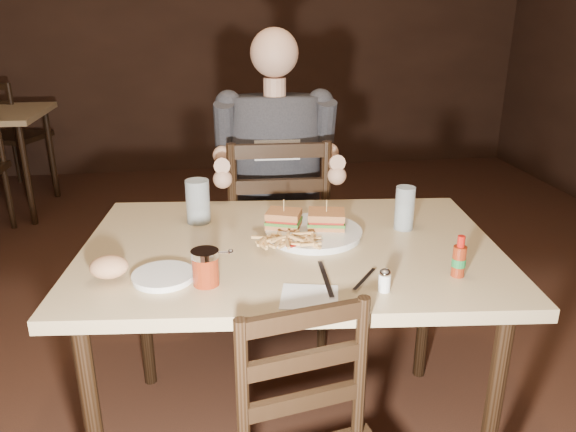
{
  "coord_description": "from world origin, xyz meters",
  "views": [
    {
      "loc": [
        0.01,
        -1.86,
        1.49
      ],
      "look_at": [
        0.25,
        -0.18,
        0.85
      ],
      "focal_mm": 35.0,
      "sensor_mm": 36.0,
      "label": 1
    }
  ],
  "objects": [
    {
      "name": "room_shell",
      "position": [
        0.0,
        0.0,
        1.4
      ],
      "size": [
        7.0,
        7.0,
        7.0
      ],
      "color": "#311B13",
      "rests_on": "ground"
    },
    {
      "name": "main_table",
      "position": [
        0.25,
        -0.23,
        0.7
      ],
      "size": [
        1.4,
        1.01,
        0.77
      ],
      "rotation": [
        0.0,
        0.0,
        -0.1
      ],
      "color": "tan",
      "rests_on": "ground"
    },
    {
      "name": "chair_far",
      "position": [
        0.29,
        0.45,
        0.5
      ],
      "size": [
        0.48,
        0.52,
        1.0
      ],
      "primitive_type": null,
      "rotation": [
        0.0,
        0.0,
        3.1
      ],
      "color": "black",
      "rests_on": "ground"
    },
    {
      "name": "bg_chair_far",
      "position": [
        -1.58,
        3.05,
        0.47
      ],
      "size": [
        0.58,
        0.6,
        0.94
      ],
      "primitive_type": null,
      "rotation": [
        0.0,
        0.0,
        2.76
      ],
      "color": "black",
      "rests_on": "ground"
    },
    {
      "name": "diner",
      "position": [
        0.29,
        0.41,
        0.96
      ],
      "size": [
        0.53,
        0.43,
        0.9
      ],
      "primitive_type": null,
      "rotation": [
        0.0,
        0.0,
        -0.04
      ],
      "color": "#313137",
      "rests_on": "chair_far"
    },
    {
      "name": "dinner_plate",
      "position": [
        0.34,
        -0.17,
        0.78
      ],
      "size": [
        0.34,
        0.34,
        0.02
      ],
      "primitive_type": "cylinder",
      "rotation": [
        0.0,
        0.0,
        -0.1
      ],
      "color": "white",
      "rests_on": "main_table"
    },
    {
      "name": "sandwich_left",
      "position": [
        0.25,
        -0.12,
        0.84
      ],
      "size": [
        0.13,
        0.12,
        0.1
      ],
      "primitive_type": null,
      "rotation": [
        0.0,
        0.0,
        -0.35
      ],
      "color": "#B87946",
      "rests_on": "dinner_plate"
    },
    {
      "name": "sandwich_right",
      "position": [
        0.39,
        -0.15,
        0.84
      ],
      "size": [
        0.14,
        0.12,
        0.1
      ],
      "primitive_type": null,
      "rotation": [
        0.0,
        0.0,
        -0.21
      ],
      "color": "#B87946",
      "rests_on": "dinner_plate"
    },
    {
      "name": "fries_pile",
      "position": [
        0.23,
        -0.27,
        0.81
      ],
      "size": [
        0.26,
        0.19,
        0.04
      ],
      "primitive_type": null,
      "rotation": [
        0.0,
        0.0,
        -0.1
      ],
      "color": "#F6BC6B",
      "rests_on": "dinner_plate"
    },
    {
      "name": "ketchup_dollop",
      "position": [
        0.25,
        -0.28,
        0.79
      ],
      "size": [
        0.05,
        0.05,
        0.01
      ],
      "primitive_type": "ellipsoid",
      "rotation": [
        0.0,
        0.0,
        -0.1
      ],
      "color": "maroon",
      "rests_on": "dinner_plate"
    },
    {
      "name": "glass_left",
      "position": [
        -0.04,
        0.02,
        0.85
      ],
      "size": [
        0.09,
        0.09,
        0.15
      ],
      "primitive_type": "cylinder",
      "rotation": [
        0.0,
        0.0,
        -0.1
      ],
      "color": "silver",
      "rests_on": "main_table"
    },
    {
      "name": "glass_right",
      "position": [
        0.66,
        -0.14,
        0.84
      ],
      "size": [
        0.07,
        0.07,
        0.15
      ],
      "primitive_type": "cylinder",
      "rotation": [
        0.0,
        0.0,
        -0.1
      ],
      "color": "silver",
      "rests_on": "main_table"
    },
    {
      "name": "hot_sauce",
      "position": [
        0.69,
        -0.51,
        0.83
      ],
      "size": [
        0.04,
        0.04,
        0.12
      ],
      "primitive_type": null,
      "rotation": [
        0.0,
        0.0,
        -0.1
      ],
      "color": "maroon",
      "rests_on": "main_table"
    },
    {
      "name": "salt_shaker",
      "position": [
        0.46,
        -0.57,
        0.8
      ],
      "size": [
        0.04,
        0.04,
        0.06
      ],
      "primitive_type": null,
      "rotation": [
        0.0,
        0.0,
        -0.1
      ],
      "color": "white",
      "rests_on": "main_table"
    },
    {
      "name": "syrup_dispenser",
      "position": [
        -0.01,
        -0.46,
        0.82
      ],
      "size": [
        0.08,
        0.08,
        0.1
      ],
      "primitive_type": null,
      "rotation": [
        0.0,
        0.0,
        -0.1
      ],
      "color": "maroon",
      "rests_on": "main_table"
    },
    {
      "name": "napkin",
      "position": [
        0.25,
        -0.58,
        0.77
      ],
      "size": [
        0.18,
        0.17,
        0.0
      ],
      "primitive_type": "cube",
      "rotation": [
        0.0,
        0.0,
        -0.23
      ],
      "color": "white",
      "rests_on": "main_table"
    },
    {
      "name": "knife",
      "position": [
        0.31,
        -0.49,
        0.78
      ],
      "size": [
        0.03,
        0.22,
        0.01
      ],
      "primitive_type": "cube",
      "rotation": [
        0.0,
        0.0,
        -0.05
      ],
      "color": "silver",
      "rests_on": "napkin"
    },
    {
      "name": "fork",
      "position": [
        0.42,
        -0.51,
        0.78
      ],
      "size": [
        0.1,
        0.12,
        0.0
      ],
      "primitive_type": "cube",
      "rotation": [
        0.0,
        0.0,
        -0.65
      ],
      "color": "silver",
      "rests_on": "napkin"
    },
    {
      "name": "side_plate",
      "position": [
        -0.13,
        -0.41,
        0.78
      ],
      "size": [
        0.19,
        0.19,
        0.01
      ],
      "primitive_type": "cylinder",
      "rotation": [
        0.0,
        0.0,
        -0.1
      ],
      "color": "white",
      "rests_on": "main_table"
    },
    {
      "name": "bread_roll",
      "position": [
        -0.28,
        -0.4,
        0.81
      ],
      "size": [
        0.11,
        0.1,
        0.06
      ],
      "primitive_type": "ellipsoid",
      "rotation": [
        0.0,
        0.0,
        -0.1
      ],
      "color": "tan",
      "rests_on": "side_plate"
    }
  ]
}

